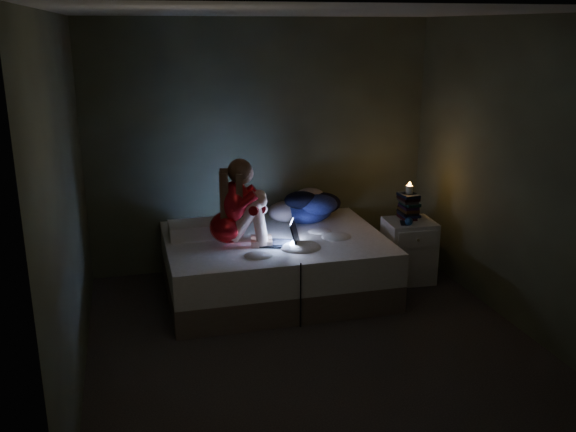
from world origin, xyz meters
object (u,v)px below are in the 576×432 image
object	(u,v)px
bed	(275,265)
woman	(227,203)
nightstand	(408,251)
phone	(405,223)
laptop	(279,232)
candle	(409,189)

from	to	relation	value
bed	woman	distance (m)	0.84
nightstand	phone	bearing A→B (deg)	-137.94
bed	phone	distance (m)	1.35
bed	laptop	size ratio (longest dim) A/B	5.95
nightstand	phone	xyz separation A→B (m)	(-0.09, -0.07, 0.32)
bed	candle	bearing A→B (deg)	1.61
laptop	nightstand	size ratio (longest dim) A/B	0.55
phone	candle	bearing A→B (deg)	72.16
bed	phone	size ratio (longest dim) A/B	14.78
candle	phone	bearing A→B (deg)	-123.82
woman	phone	distance (m)	1.80
bed	phone	world-z (taller)	phone
laptop	candle	distance (m)	1.46
laptop	phone	size ratio (longest dim) A/B	2.48
nightstand	phone	distance (m)	0.34
woman	phone	world-z (taller)	woman
bed	laptop	bearing A→B (deg)	-94.46
woman	nightstand	world-z (taller)	woman
bed	laptop	world-z (taller)	laptop
laptop	nightstand	distance (m)	1.47
bed	candle	distance (m)	1.55
nightstand	candle	size ratio (longest dim) A/B	7.92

